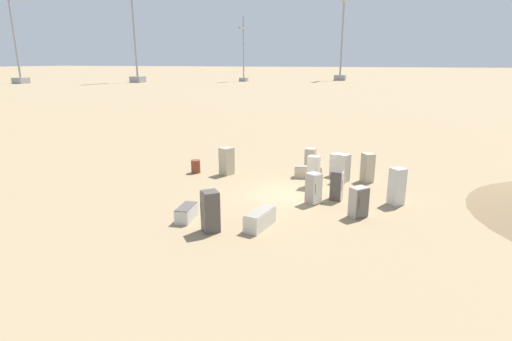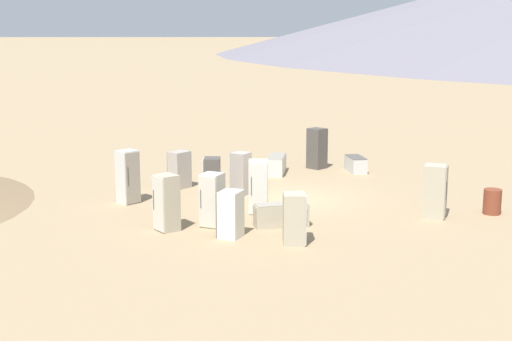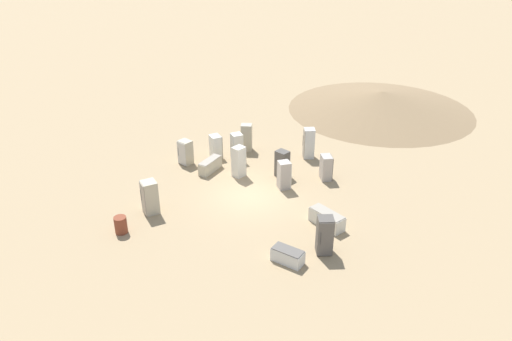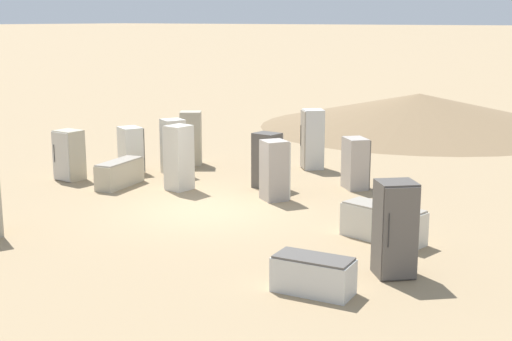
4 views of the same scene
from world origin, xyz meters
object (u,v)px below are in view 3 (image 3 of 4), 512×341
Objects in this scene: discarded_fridge_1 at (210,165)px; discarded_fridge_8 at (239,162)px; discarded_fridge_6 at (325,236)px; discarded_fridge_13 at (284,175)px; discarded_fridge_0 at (216,146)px; discarded_fridge_7 at (237,147)px; discarded_fridge_2 at (150,197)px; discarded_fridge_3 at (282,164)px; discarded_fridge_4 at (326,168)px; discarded_fridge_10 at (327,219)px; discarded_fridge_9 at (309,143)px; discarded_fridge_5 at (185,152)px; discarded_fridge_11 at (288,256)px; discarded_fridge_12 at (247,137)px; rusty_barrel at (121,225)px.

discarded_fridge_8 is at bearing -169.88° from discarded_fridge_1.
discarded_fridge_13 is at bearing -78.06° from discarded_fridge_6.
discarded_fridge_1 is at bearing -31.83° from discarded_fridge_0.
discarded_fridge_13 reaches higher than discarded_fridge_0.
discarded_fridge_1 is 1.05× the size of discarded_fridge_7.
discarded_fridge_2 is at bearing -24.19° from discarded_fridge_6.
discarded_fridge_2 is at bearing -106.72° from discarded_fridge_3.
discarded_fridge_10 is at bearing -14.14° from discarded_fridge_4.
discarded_fridge_13 is at bearing 153.44° from discarded_fridge_9.
discarded_fridge_11 is at bearing 161.88° from discarded_fridge_5.
discarded_fridge_8 is at bearing -164.52° from discarded_fridge_5.
discarded_fridge_0 reaches higher than discarded_fridge_1.
discarded_fridge_1 reaches higher than discarded_fridge_11.
discarded_fridge_6 is 1.13× the size of discarded_fridge_13.
discarded_fridge_11 is 0.92× the size of discarded_fridge_13.
discarded_fridge_0 is at bearing -66.58° from discarded_fridge_1.
discarded_fridge_12 is 1.10× the size of discarded_fridge_13.
discarded_fridge_8 is at bearing 4.75° from discarded_fridge_0.
discarded_fridge_2 is 7.54m from discarded_fridge_7.
discarded_fridge_4 is 2.98m from discarded_fridge_9.
discarded_fridge_10 reaches higher than discarded_fridge_11.
discarded_fridge_9 is 1.19× the size of discarded_fridge_13.
discarded_fridge_0 reaches higher than discarded_fridge_11.
discarded_fridge_2 is at bearing -87.04° from discarded_fridge_13.
discarded_fridge_0 is 5.76m from discarded_fridge_13.
discarded_fridge_13 reaches higher than discarded_fridge_11.
discarded_fridge_13 is at bearing -165.96° from discarded_fridge_5.
discarded_fridge_2 is 0.96× the size of discarded_fridge_8.
discarded_fridge_1 is 0.92× the size of discarded_fridge_10.
discarded_fridge_0 is 2.18m from discarded_fridge_12.
discarded_fridge_0 is 0.84× the size of discarded_fridge_7.
discarded_fridge_4 is at bearing 43.93° from discarded_fridge_10.
discarded_fridge_6 is 2.28m from discarded_fridge_10.
discarded_fridge_11 is (3.03, -7.65, -0.40)m from discarded_fridge_4.
discarded_fridge_0 reaches higher than rusty_barrel.
discarded_fridge_6 is at bearing 170.83° from discarded_fridge_5.
rusty_barrel is at bearing -100.77° from discarded_fridge_3.
discarded_fridge_7 reaches higher than discarded_fridge_5.
discarded_fridge_5 is at bearing -116.12° from discarded_fridge_11.
discarded_fridge_0 is 0.81× the size of discarded_fridge_2.
discarded_fridge_2 is at bearing -147.47° from discarded_fridge_7.
discarded_fridge_3 is 1.05× the size of discarded_fridge_5.
discarded_fridge_8 reaches higher than discarded_fridge_1.
discarded_fridge_8 is at bearing -108.39° from discarded_fridge_7.
discarded_fridge_5 is 0.78× the size of discarded_fridge_9.
discarded_fridge_8 reaches higher than discarded_fridge_2.
discarded_fridge_6 is 0.93× the size of discarded_fridge_10.
discarded_fridge_3 is 2.55m from discarded_fridge_4.
discarded_fridge_2 is at bearing 132.49° from discarded_fridge_10.
discarded_fridge_8 is (1.58, -1.56, 0.07)m from discarded_fridge_7.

